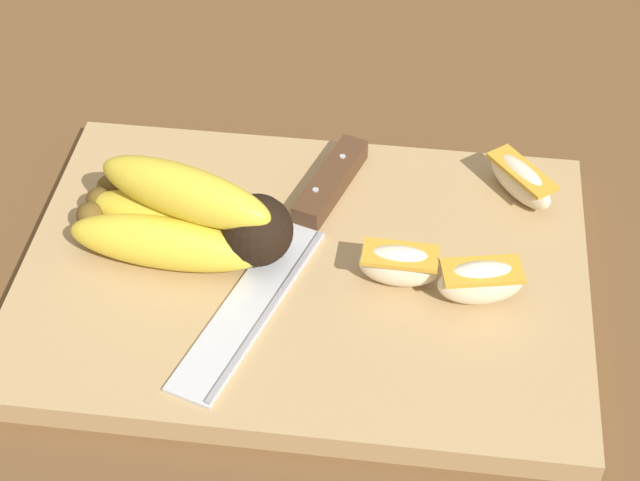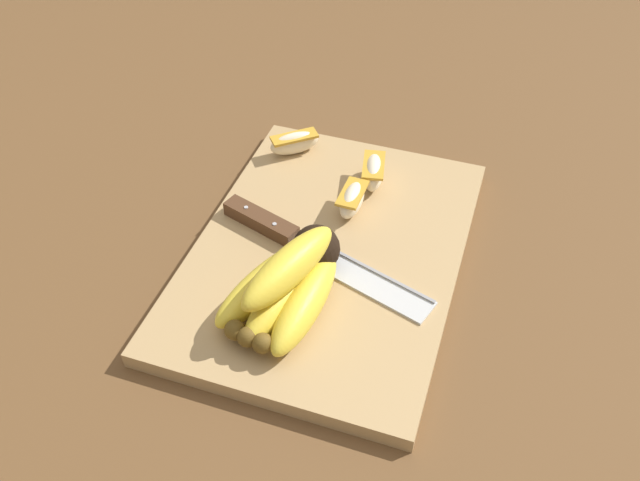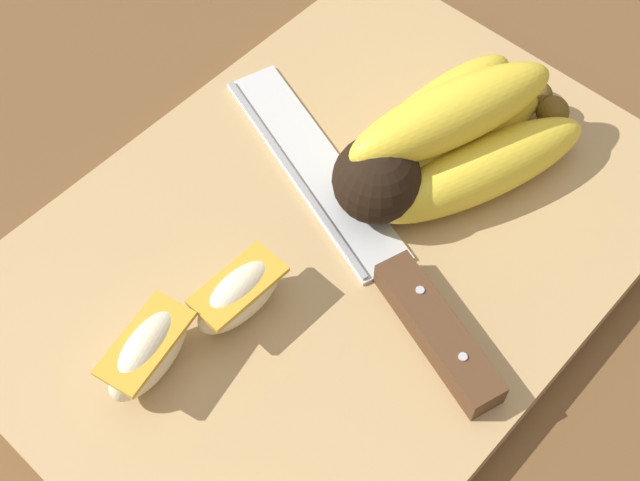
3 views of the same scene
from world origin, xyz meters
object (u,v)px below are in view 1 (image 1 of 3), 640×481
banana_bunch (190,216)px  apple_wedge_middle (481,282)px  apple_wedge_far (400,265)px  apple_wedge_near (521,180)px  chefs_knife (305,222)px

banana_bunch → apple_wedge_middle: banana_bunch is taller
apple_wedge_middle → apple_wedge_far: 0.06m
apple_wedge_near → apple_wedge_far: apple_wedge_far is taller
apple_wedge_near → banana_bunch: bearing=19.0°
banana_bunch → apple_wedge_near: (-0.25, -0.08, -0.01)m
banana_bunch → chefs_knife: banana_bunch is taller
apple_wedge_far → chefs_knife: bearing=-32.5°
apple_wedge_near → apple_wedge_far: bearing=50.4°
apple_wedge_far → apple_wedge_near: bearing=-129.6°
apple_wedge_middle → banana_bunch: bearing=-8.5°
banana_bunch → apple_wedge_far: (-0.16, 0.02, -0.01)m
chefs_knife → apple_wedge_middle: bearing=156.4°
chefs_knife → banana_bunch: bearing=17.7°
apple_wedge_near → apple_wedge_middle: 0.12m
banana_bunch → chefs_knife: bearing=-162.3°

